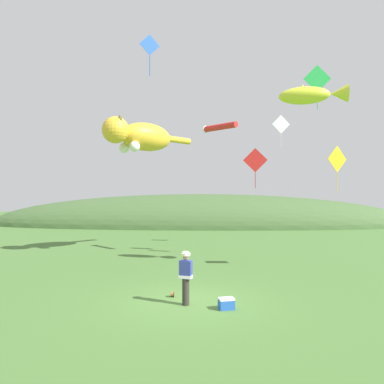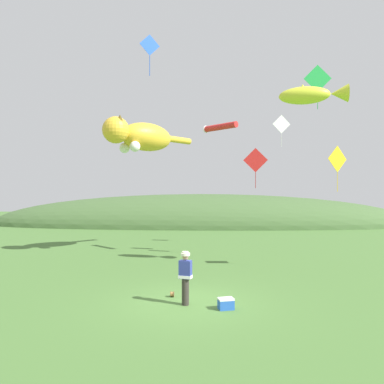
{
  "view_description": "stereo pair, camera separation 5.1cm",
  "coord_description": "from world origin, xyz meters",
  "px_view_note": "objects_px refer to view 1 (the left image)",
  "views": [
    {
      "loc": [
        0.61,
        -12.67,
        3.72
      ],
      "look_at": [
        0.0,
        4.0,
        3.76
      ],
      "focal_mm": 35.0,
      "sensor_mm": 36.0,
      "label": 1
    },
    {
      "loc": [
        0.66,
        -12.67,
        3.72
      ],
      "look_at": [
        0.0,
        4.0,
        3.76
      ],
      "focal_mm": 35.0,
      "sensor_mm": 36.0,
      "label": 2
    }
  ],
  "objects_px": {
    "kite_tube_streamer": "(220,127)",
    "kite_diamond_red": "(255,160)",
    "kite_giant_cat": "(140,136)",
    "festival_attendant": "(186,276)",
    "picnic_cooler": "(226,304)",
    "kite_fish_windsock": "(312,95)",
    "kite_diamond_blue": "(150,46)",
    "kite_diamond_white": "(281,124)",
    "kite_diamond_gold": "(337,159)",
    "kite_diamond_green": "(317,79)",
    "kite_spool": "(173,294)"
  },
  "relations": [
    {
      "from": "picnic_cooler",
      "to": "kite_diamond_gold",
      "type": "height_order",
      "value": "kite_diamond_gold"
    },
    {
      "from": "kite_diamond_blue",
      "to": "kite_diamond_white",
      "type": "bearing_deg",
      "value": 49.79
    },
    {
      "from": "kite_fish_windsock",
      "to": "kite_diamond_blue",
      "type": "bearing_deg",
      "value": -168.97
    },
    {
      "from": "picnic_cooler",
      "to": "kite_spool",
      "type": "bearing_deg",
      "value": 144.0
    },
    {
      "from": "kite_diamond_blue",
      "to": "picnic_cooler",
      "type": "bearing_deg",
      "value": -54.69
    },
    {
      "from": "picnic_cooler",
      "to": "kite_diamond_red",
      "type": "relative_size",
      "value": 0.25
    },
    {
      "from": "festival_attendant",
      "to": "kite_fish_windsock",
      "type": "distance_m",
      "value": 10.82
    },
    {
      "from": "picnic_cooler",
      "to": "kite_diamond_blue",
      "type": "relative_size",
      "value": 0.31
    },
    {
      "from": "kite_fish_windsock",
      "to": "kite_diamond_red",
      "type": "relative_size",
      "value": 1.42
    },
    {
      "from": "kite_diamond_white",
      "to": "kite_diamond_red",
      "type": "xyz_separation_m",
      "value": [
        -2.27,
        -4.12,
        -2.77
      ]
    },
    {
      "from": "kite_fish_windsock",
      "to": "kite_diamond_blue",
      "type": "distance_m",
      "value": 7.86
    },
    {
      "from": "festival_attendant",
      "to": "kite_diamond_gold",
      "type": "bearing_deg",
      "value": 37.6
    },
    {
      "from": "kite_diamond_red",
      "to": "kite_fish_windsock",
      "type": "bearing_deg",
      "value": -56.42
    },
    {
      "from": "picnic_cooler",
      "to": "kite_tube_streamer",
      "type": "height_order",
      "value": "kite_tube_streamer"
    },
    {
      "from": "kite_diamond_blue",
      "to": "kite_diamond_red",
      "type": "relative_size",
      "value": 0.8
    },
    {
      "from": "kite_spool",
      "to": "kite_diamond_white",
      "type": "xyz_separation_m",
      "value": [
        6.25,
        12.01,
        8.22
      ]
    },
    {
      "from": "festival_attendant",
      "to": "kite_diamond_red",
      "type": "bearing_deg",
      "value": 68.59
    },
    {
      "from": "kite_giant_cat",
      "to": "kite_diamond_green",
      "type": "xyz_separation_m",
      "value": [
        9.99,
        -2.58,
        2.63
      ]
    },
    {
      "from": "kite_fish_windsock",
      "to": "kite_spool",
      "type": "bearing_deg",
      "value": -143.79
    },
    {
      "from": "kite_giant_cat",
      "to": "kite_diamond_red",
      "type": "distance_m",
      "value": 7.18
    },
    {
      "from": "kite_tube_streamer",
      "to": "kite_diamond_gold",
      "type": "distance_m",
      "value": 7.15
    },
    {
      "from": "kite_diamond_red",
      "to": "kite_diamond_gold",
      "type": "bearing_deg",
      "value": -47.42
    },
    {
      "from": "festival_attendant",
      "to": "kite_diamond_gold",
      "type": "relative_size",
      "value": 0.83
    },
    {
      "from": "kite_tube_streamer",
      "to": "festival_attendant",
      "type": "bearing_deg",
      "value": -98.91
    },
    {
      "from": "kite_fish_windsock",
      "to": "kite_tube_streamer",
      "type": "xyz_separation_m",
      "value": [
        -4.2,
        3.97,
        -0.79
      ]
    },
    {
      "from": "kite_giant_cat",
      "to": "kite_tube_streamer",
      "type": "height_order",
      "value": "kite_giant_cat"
    },
    {
      "from": "festival_attendant",
      "to": "kite_fish_windsock",
      "type": "xyz_separation_m",
      "value": [
        5.68,
        5.48,
        7.4
      ]
    },
    {
      "from": "picnic_cooler",
      "to": "kite_fish_windsock",
      "type": "height_order",
      "value": "kite_fish_windsock"
    },
    {
      "from": "kite_diamond_green",
      "to": "kite_diamond_red",
      "type": "height_order",
      "value": "kite_diamond_green"
    },
    {
      "from": "kite_tube_streamer",
      "to": "kite_diamond_red",
      "type": "height_order",
      "value": "kite_tube_streamer"
    },
    {
      "from": "picnic_cooler",
      "to": "kite_diamond_blue",
      "type": "xyz_separation_m",
      "value": [
        -3.13,
        4.42,
        10.05
      ]
    },
    {
      "from": "kite_spool",
      "to": "kite_giant_cat",
      "type": "xyz_separation_m",
      "value": [
        -2.84,
        9.43,
        7.08
      ]
    },
    {
      "from": "kite_diamond_red",
      "to": "festival_attendant",
      "type": "bearing_deg",
      "value": -111.41
    },
    {
      "from": "kite_diamond_red",
      "to": "kite_diamond_green",
      "type": "bearing_deg",
      "value": -18.1
    },
    {
      "from": "kite_diamond_gold",
      "to": "festival_attendant",
      "type": "bearing_deg",
      "value": -142.4
    },
    {
      "from": "festival_attendant",
      "to": "kite_diamond_white",
      "type": "relative_size",
      "value": 0.83
    },
    {
      "from": "kite_giant_cat",
      "to": "kite_diamond_red",
      "type": "bearing_deg",
      "value": -12.75
    },
    {
      "from": "kite_diamond_green",
      "to": "kite_diamond_blue",
      "type": "relative_size",
      "value": 1.3
    },
    {
      "from": "festival_attendant",
      "to": "kite_diamond_gold",
      "type": "distance_m",
      "value": 9.58
    },
    {
      "from": "kite_spool",
      "to": "kite_fish_windsock",
      "type": "xyz_separation_m",
      "value": [
        6.21,
        4.54,
        8.26
      ]
    },
    {
      "from": "picnic_cooler",
      "to": "kite_fish_windsock",
      "type": "xyz_separation_m",
      "value": [
        4.36,
        5.88,
        8.18
      ]
    },
    {
      "from": "kite_diamond_white",
      "to": "kite_diamond_green",
      "type": "bearing_deg",
      "value": -80.17
    },
    {
      "from": "festival_attendant",
      "to": "kite_diamond_white",
      "type": "distance_m",
      "value": 15.96
    },
    {
      "from": "kite_diamond_gold",
      "to": "kite_diamond_red",
      "type": "bearing_deg",
      "value": 132.58
    },
    {
      "from": "kite_diamond_green",
      "to": "kite_diamond_red",
      "type": "distance_m",
      "value": 5.4
    },
    {
      "from": "festival_attendant",
      "to": "picnic_cooler",
      "type": "distance_m",
      "value": 1.58
    },
    {
      "from": "kite_diamond_red",
      "to": "kite_diamond_white",
      "type": "bearing_deg",
      "value": 61.13
    },
    {
      "from": "kite_fish_windsock",
      "to": "picnic_cooler",
      "type": "bearing_deg",
      "value": -126.53
    },
    {
      "from": "festival_attendant",
      "to": "kite_diamond_gold",
      "type": "height_order",
      "value": "kite_diamond_gold"
    },
    {
      "from": "kite_fish_windsock",
      "to": "kite_diamond_blue",
      "type": "relative_size",
      "value": 1.77
    }
  ]
}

